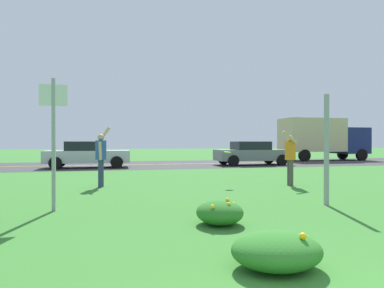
# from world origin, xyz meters

# --- Properties ---
(ground_plane) EXTENTS (120.00, 120.00, 0.00)m
(ground_plane) POSITION_xyz_m (0.00, 10.30, 0.00)
(ground_plane) COLOR #387A2D
(highway_strip) EXTENTS (120.00, 8.12, 0.01)m
(highway_strip) POSITION_xyz_m (0.00, 20.59, 0.00)
(highway_strip) COLOR #38383A
(highway_strip) RESTS_ON ground
(highway_center_stripe) EXTENTS (120.00, 0.16, 0.00)m
(highway_center_stripe) POSITION_xyz_m (0.00, 20.59, 0.01)
(highway_center_stripe) COLOR yellow
(highway_center_stripe) RESTS_ON ground
(daylily_clump_mid_right) EXTENTS (0.81, 0.87, 0.46)m
(daylily_clump_mid_right) POSITION_xyz_m (-0.10, 4.53, 0.21)
(daylily_clump_mid_right) COLOR #2D7526
(daylily_clump_mid_right) RESTS_ON ground
(daylily_clump_mid_left) EXTENTS (1.04, 0.89, 0.45)m
(daylily_clump_mid_left) POSITION_xyz_m (-0.13, 2.38, 0.21)
(daylily_clump_mid_left) COLOR #2D7526
(daylily_clump_mid_left) RESTS_ON ground
(sign_post_near_path) EXTENTS (0.56, 0.10, 2.74)m
(sign_post_near_path) POSITION_xyz_m (-3.07, 6.44, 1.65)
(sign_post_near_path) COLOR #93969B
(sign_post_near_path) RESTS_ON ground
(sign_post_by_roadside) EXTENTS (0.07, 0.10, 2.51)m
(sign_post_by_roadside) POSITION_xyz_m (2.82, 5.71, 1.25)
(sign_post_by_roadside) COLOR #93969B
(sign_post_by_roadside) RESTS_ON ground
(person_thrower_blue_shirt) EXTENTS (0.48, 0.51, 1.93)m
(person_thrower_blue_shirt) POSITION_xyz_m (-2.20, 10.15, 1.01)
(person_thrower_blue_shirt) COLOR #2D4C9E
(person_thrower_blue_shirt) RESTS_ON ground
(person_catcher_orange_shirt) EXTENTS (0.53, 0.52, 1.80)m
(person_catcher_orange_shirt) POSITION_xyz_m (3.80, 9.06, 0.99)
(person_catcher_orange_shirt) COLOR orange
(person_catcher_orange_shirt) RESTS_ON ground
(frisbee_lime) EXTENTS (0.25, 0.24, 0.06)m
(frisbee_lime) POSITION_xyz_m (1.77, 9.46, 1.09)
(frisbee_lime) COLOR #8CD133
(car_silver_center_left) EXTENTS (4.50, 2.00, 1.45)m
(car_silver_center_left) POSITION_xyz_m (-3.12, 18.76, 0.74)
(car_silver_center_left) COLOR #B7BABF
(car_silver_center_left) RESTS_ON ground
(car_gray_center_right) EXTENTS (4.50, 2.00, 1.45)m
(car_gray_center_right) POSITION_xyz_m (6.63, 18.76, 0.74)
(car_gray_center_right) COLOR slate
(car_gray_center_right) RESTS_ON ground
(box_truck_navy) EXTENTS (6.70, 2.46, 3.20)m
(box_truck_navy) POSITION_xyz_m (14.03, 22.42, 1.80)
(box_truck_navy) COLOR navy
(box_truck_navy) RESTS_ON ground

